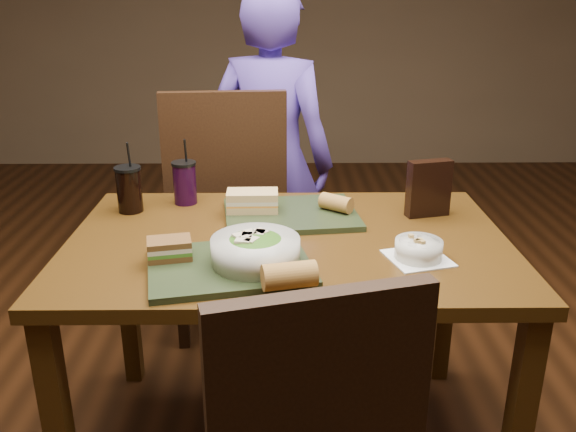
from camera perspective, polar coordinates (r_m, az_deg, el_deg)
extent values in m
cube|color=#462B0E|center=(1.80, 20.69, -18.29)|extent=(0.06, 0.06, 0.71)
cube|color=#462B0E|center=(2.39, -14.78, -7.35)|extent=(0.06, 0.06, 0.71)
cube|color=#462B0E|center=(2.40, 14.52, -7.21)|extent=(0.06, 0.06, 0.71)
cube|color=#462B0E|center=(1.81, 0.00, -2.66)|extent=(1.30, 0.85, 0.04)
cube|color=black|center=(1.17, 3.02, -17.98)|extent=(0.41, 0.15, 0.50)
cube|color=black|center=(2.65, -5.28, -0.30)|extent=(0.51, 0.51, 0.04)
cube|color=black|center=(2.35, -5.92, 4.75)|extent=(0.47, 0.09, 0.56)
cube|color=black|center=(2.60, -9.92, -7.37)|extent=(0.04, 0.04, 0.48)
cube|color=black|center=(2.56, -0.88, -7.44)|extent=(0.04, 0.04, 0.48)
cube|color=black|center=(2.96, -8.74, -3.70)|extent=(0.04, 0.04, 0.48)
cube|color=black|center=(2.93, -0.85, -3.71)|extent=(0.04, 0.04, 0.48)
imported|color=#533AA0|center=(2.63, -1.52, 5.02)|extent=(0.63, 0.51, 1.48)
cube|color=#222C17|center=(1.62, -5.48, -4.69)|extent=(0.48, 0.40, 0.02)
cube|color=#222C17|center=(1.97, 0.27, 0.16)|extent=(0.46, 0.37, 0.02)
cylinder|color=silver|center=(1.60, -3.06, -3.26)|extent=(0.23, 0.23, 0.07)
ellipsoid|color=#427219|center=(1.59, -3.07, -2.81)|extent=(0.19, 0.19, 0.06)
cube|color=beige|center=(1.56, -4.25, -2.37)|extent=(0.04, 0.03, 0.01)
cube|color=beige|center=(1.61, -2.57, -1.50)|extent=(0.05, 0.05, 0.01)
cube|color=beige|center=(1.59, -3.86, -1.87)|extent=(0.03, 0.04, 0.01)
cube|color=beige|center=(1.59, -4.46, -1.82)|extent=(0.05, 0.04, 0.01)
cube|color=beige|center=(1.60, -2.66, -1.60)|extent=(0.03, 0.04, 0.01)
cube|color=beige|center=(1.60, -3.58, -1.61)|extent=(0.04, 0.05, 0.01)
cube|color=beige|center=(1.56, -3.43, -2.27)|extent=(0.04, 0.05, 0.01)
cube|color=white|center=(1.71, 12.05, -3.89)|extent=(0.19, 0.19, 0.00)
cylinder|color=silver|center=(1.70, 12.12, -3.05)|extent=(0.13, 0.13, 0.05)
cylinder|color=black|center=(1.69, 12.17, -2.43)|extent=(0.11, 0.11, 0.01)
cube|color=#B28947|center=(1.67, 12.08, -2.31)|extent=(0.02, 0.02, 0.01)
cube|color=#B28947|center=(1.70, 11.45, -1.85)|extent=(0.02, 0.02, 0.01)
cube|color=#B28947|center=(1.67, 11.94, -2.28)|extent=(0.02, 0.02, 0.01)
cube|color=#B28947|center=(1.67, 12.48, -2.40)|extent=(0.02, 0.02, 0.01)
cube|color=#B28947|center=(1.68, 12.25, -2.21)|extent=(0.02, 0.02, 0.01)
cube|color=#593819|center=(1.66, -10.99, -3.63)|extent=(0.13, 0.10, 0.02)
cube|color=#3F721E|center=(1.65, -11.02, -3.22)|extent=(0.13, 0.10, 0.01)
cube|color=beige|center=(1.65, -11.04, -2.85)|extent=(0.13, 0.10, 0.01)
cube|color=#593819|center=(1.64, -11.08, -2.40)|extent=(0.13, 0.10, 0.02)
cube|color=tan|center=(1.98, -3.33, 0.84)|extent=(0.17, 0.09, 0.02)
cube|color=orange|center=(1.97, -3.34, 1.25)|extent=(0.17, 0.09, 0.01)
cube|color=beige|center=(1.97, -3.34, 1.51)|extent=(0.17, 0.09, 0.01)
cube|color=tan|center=(1.96, -3.35, 2.01)|extent=(0.17, 0.09, 0.02)
cylinder|color=#AD7533|center=(1.46, 0.13, -5.59)|extent=(0.14, 0.09, 0.07)
cylinder|color=#AD7533|center=(1.97, 4.53, 1.22)|extent=(0.12, 0.11, 0.05)
cylinder|color=black|center=(2.07, -14.62, 2.31)|extent=(0.08, 0.08, 0.14)
cylinder|color=black|center=(2.04, -14.81, 4.34)|extent=(0.09, 0.09, 0.01)
cylinder|color=black|center=(2.03, -14.67, 5.47)|extent=(0.01, 0.02, 0.09)
cylinder|color=black|center=(2.11, -9.63, 2.97)|extent=(0.08, 0.08, 0.14)
cylinder|color=black|center=(2.09, -9.74, 4.89)|extent=(0.08, 0.08, 0.01)
cylinder|color=black|center=(2.07, -9.57, 5.95)|extent=(0.01, 0.02, 0.09)
cube|color=black|center=(2.01, 13.03, 2.53)|extent=(0.15, 0.08, 0.18)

